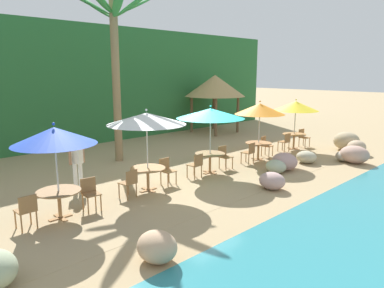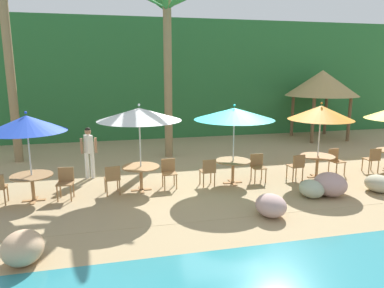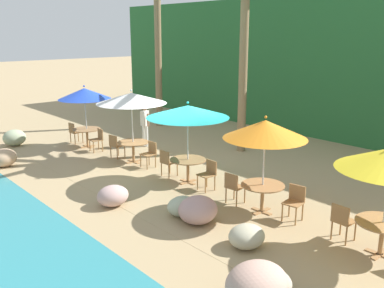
# 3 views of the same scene
# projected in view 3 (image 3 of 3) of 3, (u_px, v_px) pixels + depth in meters

# --- Properties ---
(ground_plane) EXTENTS (120.00, 120.00, 0.00)m
(ground_plane) POSITION_uv_depth(u_px,v_px,m) (178.00, 178.00, 13.47)
(ground_plane) COLOR tan
(terrace_deck) EXTENTS (18.00, 5.20, 0.01)m
(terrace_deck) POSITION_uv_depth(u_px,v_px,m) (178.00, 178.00, 13.47)
(terrace_deck) COLOR tan
(terrace_deck) RESTS_ON ground
(foliage_backdrop) EXTENTS (28.00, 2.40, 6.00)m
(foliage_backdrop) POSITION_uv_depth(u_px,v_px,m) (336.00, 67.00, 18.51)
(foliage_backdrop) COLOR #286633
(foliage_backdrop) RESTS_ON ground
(rock_seawall) EXTENTS (17.39, 2.84, 0.87)m
(rock_seawall) POSITION_uv_depth(u_px,v_px,m) (183.00, 221.00, 9.64)
(rock_seawall) COLOR #BE9191
(rock_seawall) RESTS_ON ground
(umbrella_blue) EXTENTS (2.04, 2.04, 2.47)m
(umbrella_blue) POSITION_uv_depth(u_px,v_px,m) (84.00, 94.00, 16.60)
(umbrella_blue) COLOR silver
(umbrella_blue) RESTS_ON ground
(dining_table_blue) EXTENTS (1.10, 1.10, 0.74)m
(dining_table_blue) POSITION_uv_depth(u_px,v_px,m) (87.00, 132.00, 16.99)
(dining_table_blue) COLOR #A37547
(dining_table_blue) RESTS_ON ground
(chair_blue_seaward) EXTENTS (0.46, 0.47, 0.87)m
(chair_blue_seaward) POSITION_uv_depth(u_px,v_px,m) (98.00, 138.00, 16.40)
(chair_blue_seaward) COLOR #9E7042
(chair_blue_seaward) RESTS_ON ground
(chair_blue_inland) EXTENTS (0.44, 0.44, 0.87)m
(chair_blue_inland) POSITION_uv_depth(u_px,v_px,m) (74.00, 131.00, 17.55)
(chair_blue_inland) COLOR #9E7042
(chair_blue_inland) RESTS_ON ground
(umbrella_white) EXTENTS (2.41, 2.41, 2.58)m
(umbrella_white) POSITION_uv_depth(u_px,v_px,m) (131.00, 98.00, 14.57)
(umbrella_white) COLOR silver
(umbrella_white) RESTS_ON ground
(dining_table_white) EXTENTS (1.10, 1.10, 0.74)m
(dining_table_white) POSITION_uv_depth(u_px,v_px,m) (133.00, 145.00, 14.99)
(dining_table_white) COLOR #A37547
(dining_table_white) RESTS_ON ground
(chair_white_seaward) EXTENTS (0.43, 0.43, 0.87)m
(chair_white_seaward) POSITION_uv_depth(u_px,v_px,m) (150.00, 152.00, 14.47)
(chair_white_seaward) COLOR #9E7042
(chair_white_seaward) RESTS_ON ground
(chair_white_inland) EXTENTS (0.47, 0.48, 0.87)m
(chair_white_inland) POSITION_uv_depth(u_px,v_px,m) (116.00, 145.00, 15.48)
(chair_white_inland) COLOR #9E7042
(chair_white_inland) RESTS_ON ground
(umbrella_teal) EXTENTS (2.46, 2.46, 2.50)m
(umbrella_teal) POSITION_uv_depth(u_px,v_px,m) (188.00, 111.00, 12.54)
(umbrella_teal) COLOR silver
(umbrella_teal) RESTS_ON ground
(dining_table_teal) EXTENTS (1.10, 1.10, 0.74)m
(dining_table_teal) POSITION_uv_depth(u_px,v_px,m) (188.00, 163.00, 12.94)
(dining_table_teal) COLOR #A37547
(dining_table_teal) RESTS_ON ground
(chair_teal_seaward) EXTENTS (0.44, 0.45, 0.87)m
(chair_teal_seaward) POSITION_uv_depth(u_px,v_px,m) (209.00, 173.00, 12.38)
(chair_teal_seaward) COLOR #9E7042
(chair_teal_seaward) RESTS_ON ground
(chair_teal_inland) EXTENTS (0.44, 0.45, 0.87)m
(chair_teal_inland) POSITION_uv_depth(u_px,v_px,m) (167.00, 161.00, 13.49)
(chair_teal_inland) COLOR #9E7042
(chair_teal_inland) RESTS_ON ground
(umbrella_orange) EXTENTS (2.07, 2.07, 2.50)m
(umbrella_orange) POSITION_uv_depth(u_px,v_px,m) (265.00, 129.00, 10.40)
(umbrella_orange) COLOR silver
(umbrella_orange) RESTS_ON ground
(dining_table_orange) EXTENTS (1.10, 1.10, 0.74)m
(dining_table_orange) POSITION_uv_depth(u_px,v_px,m) (263.00, 189.00, 10.79)
(dining_table_orange) COLOR #A37547
(dining_table_orange) RESTS_ON ground
(chair_orange_seaward) EXTENTS (0.48, 0.48, 0.87)m
(chair_orange_seaward) POSITION_uv_depth(u_px,v_px,m) (295.00, 200.00, 10.36)
(chair_orange_seaward) COLOR #9E7042
(chair_orange_seaward) RESTS_ON ground
(chair_orange_inland) EXTENTS (0.46, 0.46, 0.87)m
(chair_orange_inland) POSITION_uv_depth(u_px,v_px,m) (234.00, 186.00, 11.32)
(chair_orange_inland) COLOR #9E7042
(chair_orange_inland) RESTS_ON ground
(dining_table_yellow) EXTENTS (1.10, 1.10, 0.74)m
(dining_table_yellow) POSITION_uv_depth(u_px,v_px,m) (383.00, 228.00, 8.67)
(dining_table_yellow) COLOR #A37547
(dining_table_yellow) RESTS_ON ground
(chair_yellow_inland) EXTENTS (0.44, 0.44, 0.87)m
(chair_yellow_inland) POSITION_uv_depth(u_px,v_px,m) (342.00, 220.00, 9.28)
(chair_yellow_inland) COLOR #9E7042
(chair_yellow_inland) RESTS_ON ground
(palm_tree_nearest) EXTENTS (3.32, 3.28, 7.22)m
(palm_tree_nearest) POSITION_uv_depth(u_px,v_px,m) (158.00, 28.00, 19.95)
(palm_tree_nearest) COLOR olive
(palm_tree_nearest) RESTS_ON ground
(palm_tree_second) EXTENTS (3.58, 3.53, 6.77)m
(palm_tree_second) POSITION_uv_depth(u_px,v_px,m) (244.00, 27.00, 15.45)
(palm_tree_second) COLOR olive
(palm_tree_second) RESTS_ON ground
(waiter_in_white) EXTENTS (0.52, 0.39, 1.70)m
(waiter_in_white) POSITION_uv_depth(u_px,v_px,m) (145.00, 122.00, 17.04)
(waiter_in_white) COLOR white
(waiter_in_white) RESTS_ON ground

